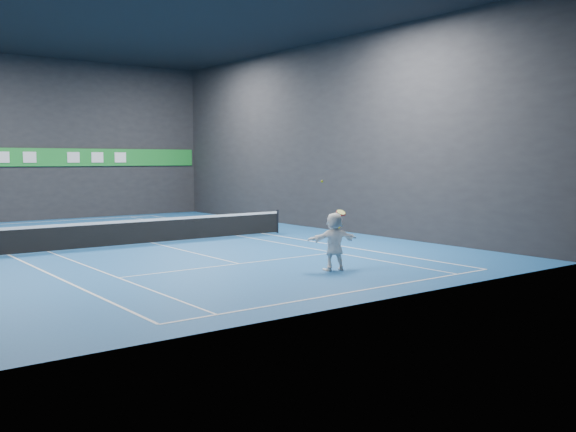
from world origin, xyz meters
TOP-DOWN VIEW (x-y plane):
  - ground at (0.00, 0.00)m, footprint 26.00×26.00m
  - ceiling at (0.00, 0.00)m, footprint 26.00×26.00m
  - wall_back at (0.00, 13.00)m, footprint 18.00×0.10m
  - wall_front at (0.00, -13.00)m, footprint 18.00×0.10m
  - wall_right at (9.00, 0.00)m, footprint 0.10×26.00m
  - baseline_near at (0.00, -11.89)m, footprint 10.98×0.08m
  - baseline_far at (0.00, 11.89)m, footprint 10.98×0.08m
  - sideline_doubles_left at (-5.49, 0.00)m, footprint 0.08×23.78m
  - sideline_doubles_right at (5.49, 0.00)m, footprint 0.08×23.78m
  - sideline_singles_left at (-4.11, 0.00)m, footprint 0.06×23.78m
  - sideline_singles_right at (4.11, 0.00)m, footprint 0.06×23.78m
  - service_line_near at (0.00, -6.40)m, footprint 8.23×0.06m
  - service_line_far at (0.00, 6.40)m, footprint 8.23×0.06m
  - center_service_line at (0.00, 0.00)m, footprint 0.06×12.80m
  - player at (1.65, -9.17)m, footprint 1.73×0.92m
  - tennis_ball at (1.32, -8.97)m, footprint 0.07×0.07m
  - tennis_net at (0.00, 0.00)m, footprint 12.50×0.10m
  - sponsor_banner at (0.00, 12.93)m, footprint 17.64×0.11m
  - tennis_racket at (1.95, -9.12)m, footprint 0.43×0.38m

SIDE VIEW (x-z plane):
  - ground at x=0.00m, z-range 0.00..0.00m
  - baseline_near at x=0.00m, z-range 0.00..0.01m
  - baseline_far at x=0.00m, z-range 0.00..0.01m
  - sideline_doubles_left at x=-5.49m, z-range 0.00..0.01m
  - sideline_doubles_right at x=5.49m, z-range 0.00..0.01m
  - sideline_singles_left at x=-4.11m, z-range 0.00..0.01m
  - sideline_singles_right at x=4.11m, z-range 0.00..0.01m
  - service_line_near at x=0.00m, z-range 0.00..0.01m
  - service_line_far at x=0.00m, z-range 0.00..0.01m
  - center_service_line at x=0.00m, z-range 0.00..0.01m
  - tennis_net at x=0.00m, z-range 0.00..1.07m
  - player at x=1.65m, z-range 0.00..1.77m
  - tennis_racket at x=1.95m, z-range 1.35..2.02m
  - tennis_ball at x=1.32m, z-range 2.68..2.75m
  - sponsor_banner at x=0.00m, z-range 3.00..4.00m
  - wall_back at x=0.00m, z-range 0.00..9.00m
  - wall_front at x=0.00m, z-range 0.00..9.00m
  - wall_right at x=9.00m, z-range 0.00..9.00m
  - ceiling at x=0.00m, z-range 9.00..9.00m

